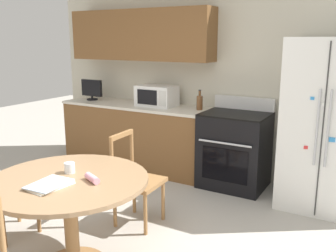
{
  "coord_description": "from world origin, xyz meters",
  "views": [
    {
      "loc": [
        1.84,
        -1.96,
        1.78
      ],
      "look_at": [
        0.06,
        1.15,
        0.95
      ],
      "focal_mm": 40.0,
      "sensor_mm": 36.0,
      "label": 1
    }
  ],
  "objects_px": {
    "microwave": "(157,96)",
    "counter_bottle": "(200,102)",
    "oven_range": "(235,149)",
    "dining_chair_left": "(6,191)",
    "refrigerator": "(328,125)",
    "dining_chair_far": "(136,181)",
    "countertop_tv": "(92,89)",
    "candle_glass": "(70,168)"
  },
  "relations": [
    {
      "from": "microwave",
      "to": "counter_bottle",
      "type": "distance_m",
      "value": 0.63
    },
    {
      "from": "oven_range",
      "to": "dining_chair_left",
      "type": "distance_m",
      "value": 2.6
    },
    {
      "from": "refrigerator",
      "to": "dining_chair_far",
      "type": "bearing_deg",
      "value": -138.6
    },
    {
      "from": "oven_range",
      "to": "microwave",
      "type": "distance_m",
      "value": 1.28
    },
    {
      "from": "microwave",
      "to": "countertop_tv",
      "type": "relative_size",
      "value": 1.47
    },
    {
      "from": "dining_chair_left",
      "to": "candle_glass",
      "type": "xyz_separation_m",
      "value": [
        0.8,
        0.02,
        0.36
      ]
    },
    {
      "from": "microwave",
      "to": "candle_glass",
      "type": "relative_size",
      "value": 6.25
    },
    {
      "from": "counter_bottle",
      "to": "dining_chair_left",
      "type": "distance_m",
      "value": 2.51
    },
    {
      "from": "oven_range",
      "to": "countertop_tv",
      "type": "distance_m",
      "value": 2.33
    },
    {
      "from": "candle_glass",
      "to": "dining_chair_far",
      "type": "bearing_deg",
      "value": 83.59
    },
    {
      "from": "counter_bottle",
      "to": "candle_glass",
      "type": "height_order",
      "value": "counter_bottle"
    },
    {
      "from": "countertop_tv",
      "to": "counter_bottle",
      "type": "distance_m",
      "value": 1.73
    },
    {
      "from": "refrigerator",
      "to": "microwave",
      "type": "bearing_deg",
      "value": 177.12
    },
    {
      "from": "microwave",
      "to": "dining_chair_far",
      "type": "height_order",
      "value": "microwave"
    },
    {
      "from": "oven_range",
      "to": "dining_chair_left",
      "type": "relative_size",
      "value": 1.2
    },
    {
      "from": "oven_range",
      "to": "microwave",
      "type": "bearing_deg",
      "value": 177.52
    },
    {
      "from": "microwave",
      "to": "countertop_tv",
      "type": "distance_m",
      "value": 1.11
    },
    {
      "from": "microwave",
      "to": "candle_glass",
      "type": "height_order",
      "value": "microwave"
    },
    {
      "from": "oven_range",
      "to": "candle_glass",
      "type": "height_order",
      "value": "oven_range"
    },
    {
      "from": "microwave",
      "to": "countertop_tv",
      "type": "xyz_separation_m",
      "value": [
        -1.11,
        -0.04,
        0.02
      ]
    },
    {
      "from": "refrigerator",
      "to": "counter_bottle",
      "type": "relative_size",
      "value": 7.02
    },
    {
      "from": "counter_bottle",
      "to": "dining_chair_far",
      "type": "distance_m",
      "value": 1.59
    },
    {
      "from": "countertop_tv",
      "to": "microwave",
      "type": "bearing_deg",
      "value": 2.07
    },
    {
      "from": "refrigerator",
      "to": "counter_bottle",
      "type": "distance_m",
      "value": 1.56
    },
    {
      "from": "oven_range",
      "to": "dining_chair_far",
      "type": "distance_m",
      "value": 1.49
    },
    {
      "from": "oven_range",
      "to": "counter_bottle",
      "type": "bearing_deg",
      "value": 171.17
    },
    {
      "from": "counter_bottle",
      "to": "dining_chair_left",
      "type": "bearing_deg",
      "value": -110.64
    },
    {
      "from": "counter_bottle",
      "to": "countertop_tv",
      "type": "bearing_deg",
      "value": -177.64
    },
    {
      "from": "microwave",
      "to": "refrigerator",
      "type": "bearing_deg",
      "value": -2.88
    },
    {
      "from": "refrigerator",
      "to": "candle_glass",
      "type": "height_order",
      "value": "refrigerator"
    },
    {
      "from": "oven_range",
      "to": "dining_chair_far",
      "type": "xyz_separation_m",
      "value": [
        -0.49,
        -1.4,
        -0.03
      ]
    },
    {
      "from": "candle_glass",
      "to": "countertop_tv",
      "type": "bearing_deg",
      "value": 127.31
    },
    {
      "from": "oven_range",
      "to": "counter_bottle",
      "type": "distance_m",
      "value": 0.75
    },
    {
      "from": "oven_range",
      "to": "dining_chair_far",
      "type": "bearing_deg",
      "value": -109.31
    },
    {
      "from": "countertop_tv",
      "to": "candle_glass",
      "type": "xyz_separation_m",
      "value": [
        1.67,
        -2.2,
        -0.27
      ]
    },
    {
      "from": "counter_bottle",
      "to": "dining_chair_left",
      "type": "relative_size",
      "value": 0.29
    },
    {
      "from": "countertop_tv",
      "to": "dining_chair_far",
      "type": "bearing_deg",
      "value": -38.72
    },
    {
      "from": "dining_chair_left",
      "to": "refrigerator",
      "type": "bearing_deg",
      "value": 49.27
    },
    {
      "from": "oven_range",
      "to": "microwave",
      "type": "relative_size",
      "value": 2.08
    },
    {
      "from": "countertop_tv",
      "to": "dining_chair_far",
      "type": "relative_size",
      "value": 0.39
    },
    {
      "from": "refrigerator",
      "to": "oven_range",
      "type": "bearing_deg",
      "value": 176.68
    },
    {
      "from": "refrigerator",
      "to": "dining_chair_left",
      "type": "distance_m",
      "value": 3.26
    }
  ]
}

